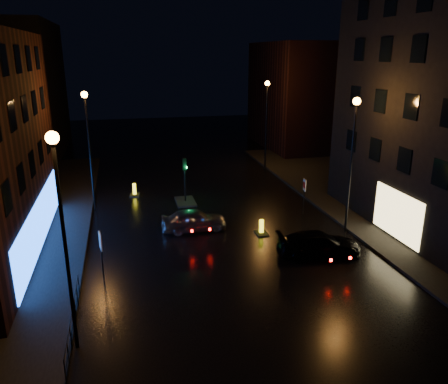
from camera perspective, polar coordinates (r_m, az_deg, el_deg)
The scene contains 16 objects.
ground at distance 21.00m, azimuth 4.13°, elevation -13.32°, with size 120.00×120.00×0.00m, color black.
pavement_right at distance 33.61m, azimuth 23.24°, elevation -2.42°, with size 12.00×44.00×0.15m, color black.
building_far_left at distance 53.29m, azimuth -25.18°, elevation 11.98°, with size 8.00×16.00×14.00m, color black.
building_far_right at distance 53.47m, azimuth 9.56°, elevation 12.31°, with size 8.00×14.00×12.00m, color black.
street_lamp_lnear at distance 16.16m, azimuth -20.50°, elevation -2.41°, with size 0.44×0.44×8.37m.
street_lamp_lfar at distance 31.64m, azimuth -17.33°, elevation 7.36°, with size 0.44×0.44×8.37m.
street_lamp_rnear at distance 27.22m, azimuth 16.47°, elevation 5.87°, with size 0.44×0.44×8.37m.
street_lamp_rfar at distance 41.67m, azimuth 5.58°, elevation 10.39°, with size 0.44×0.44×8.37m.
traffic_signal at distance 33.07m, azimuth -5.08°, elevation -0.52°, with size 1.40×2.40×3.45m.
guard_railing at distance 19.16m, azimuth -19.19°, elevation -15.10°, with size 0.05×6.04×1.00m.
silver_hatchback at distance 27.80m, azimuth -3.95°, elevation -3.66°, with size 1.65×4.10×1.40m, color #94969B.
dark_sedan at distance 24.97m, azimuth 12.29°, elevation -6.67°, with size 1.90×4.66×1.35m, color black.
bollard_near at distance 27.48m, azimuth 4.89°, elevation -5.06°, with size 0.73×1.08×0.93m.
bollard_far at distance 35.38m, azimuth -11.59°, elevation -0.09°, with size 0.89×1.20×0.97m.
road_sign_left at distance 22.06m, azimuth -15.79°, elevation -6.72°, with size 0.17×0.62×2.58m.
road_sign_right at distance 30.68m, azimuth 10.46°, elevation 0.52°, with size 0.16×0.61×2.53m.
Camera 1 is at (-5.58, -17.12, 10.81)m, focal length 35.00 mm.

